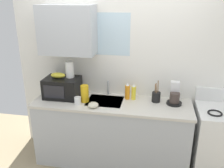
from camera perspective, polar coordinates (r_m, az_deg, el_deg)
kitchen_wall_assembly at (r=3.35m, az=-0.70°, el=5.06°), size 2.82×0.42×2.50m
counter_unit at (r=3.40m, az=-0.04°, el=-10.96°), size 2.05×0.63×0.90m
sink_faucet at (r=3.39m, az=-0.89°, el=-0.90°), size 0.03×0.03×0.20m
stove_range at (r=3.47m, az=23.43°, el=-12.25°), size 0.60×0.60×1.08m
microwave at (r=3.37m, az=-11.45°, el=-0.80°), size 0.46×0.35×0.27m
banana_bunch at (r=3.33m, az=-12.44°, el=2.00°), size 0.20×0.11×0.07m
paper_towel_roll at (r=3.30m, az=-9.80°, el=3.37°), size 0.11×0.11×0.22m
coffee_maker at (r=3.22m, az=14.34°, el=-2.67°), size 0.19×0.21×0.28m
dish_soap_bottle_orange at (r=3.25m, az=3.60°, el=-1.74°), size 0.07×0.07×0.23m
dish_soap_bottle_yellow at (r=3.25m, az=5.05°, el=-1.91°), size 0.06×0.06×0.22m
cereal_canister at (r=3.18m, az=-6.36°, el=-2.24°), size 0.10×0.10×0.22m
mug_white at (r=3.15m, az=-7.99°, el=-3.84°), size 0.08×0.08×0.09m
utensil_crock at (r=3.23m, az=10.21°, el=-2.90°), size 0.11×0.11×0.29m
small_bowl at (r=3.04m, az=-4.39°, el=-4.89°), size 0.13×0.13×0.06m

